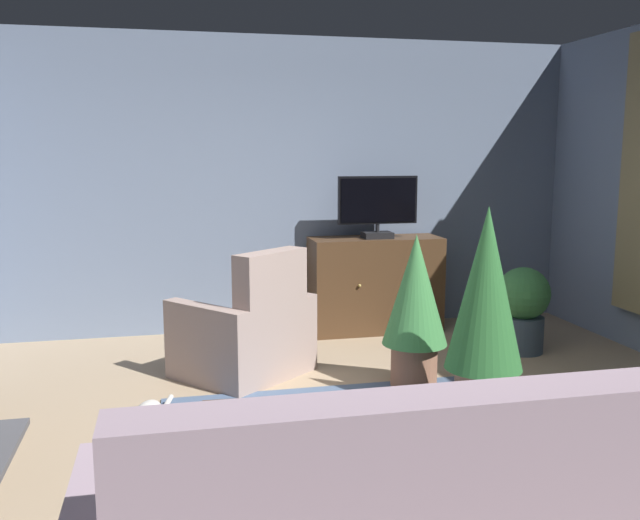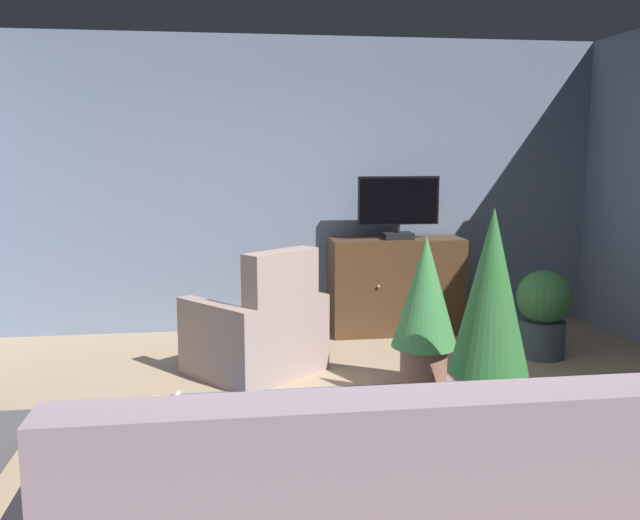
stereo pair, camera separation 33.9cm
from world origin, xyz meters
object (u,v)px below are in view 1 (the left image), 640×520
at_px(tv_remote, 307,412).
at_px(armchair_near_window, 247,335).
at_px(coffee_table, 297,425).
at_px(potted_plant_tall_palm_by_window, 485,303).
at_px(tv_cabinet, 375,287).
at_px(potted_plant_small_fern_corner, 523,306).
at_px(cat, 146,416).
at_px(potted_plant_on_hearth_side, 415,303).
at_px(television, 378,205).

bearing_deg(tv_remote, armchair_near_window, 122.13).
bearing_deg(coffee_table, potted_plant_tall_palm_by_window, 30.04).
xyz_separation_m(tv_cabinet, coffee_table, (-1.37, -3.10, -0.05)).
bearing_deg(potted_plant_small_fern_corner, cat, -161.91).
xyz_separation_m(armchair_near_window, potted_plant_small_fern_corner, (2.44, 0.10, 0.08)).
bearing_deg(tv_remote, coffee_table, -133.41).
xyz_separation_m(tv_cabinet, potted_plant_small_fern_corner, (1.05, -0.98, -0.03)).
bearing_deg(cat, tv_cabinet, 43.33).
height_order(tv_cabinet, cat, tv_cabinet).
height_order(coffee_table, potted_plant_on_hearth_side, potted_plant_on_hearth_side).
xyz_separation_m(tv_remote, cat, (-0.83, 1.06, -0.37)).
height_order(potted_plant_on_hearth_side, potted_plant_tall_palm_by_window, potted_plant_tall_palm_by_window).
height_order(tv_cabinet, potted_plant_on_hearth_side, potted_plant_on_hearth_side).
distance_m(tv_cabinet, tv_remote, 3.36).
height_order(television, armchair_near_window, television).
distance_m(television, tv_remote, 3.40).
bearing_deg(armchair_near_window, potted_plant_tall_palm_by_window, -40.32).
bearing_deg(potted_plant_small_fern_corner, tv_remote, -138.31).
bearing_deg(potted_plant_on_hearth_side, potted_plant_tall_palm_by_window, -70.29).
height_order(potted_plant_small_fern_corner, cat, potted_plant_small_fern_corner).
bearing_deg(potted_plant_on_hearth_side, coffee_table, -128.50).
bearing_deg(armchair_near_window, potted_plant_small_fern_corner, 2.30).
bearing_deg(television, tv_cabinet, 90.00).
distance_m(coffee_table, cat, 1.37).
distance_m(armchair_near_window, potted_plant_small_fern_corner, 2.44).
xyz_separation_m(coffee_table, armchair_near_window, (-0.02, 2.03, -0.07)).
height_order(tv_remote, cat, tv_remote).
height_order(tv_cabinet, television, television).
distance_m(tv_cabinet, coffee_table, 3.39).
xyz_separation_m(tv_cabinet, armchair_near_window, (-1.39, -1.08, -0.11)).
height_order(potted_plant_tall_palm_by_window, cat, potted_plant_tall_palm_by_window).
relative_size(tv_cabinet, armchair_near_window, 1.05).
xyz_separation_m(potted_plant_on_hearth_side, potted_plant_tall_palm_by_window, (0.24, -0.66, 0.13)).
distance_m(tv_cabinet, cat, 2.97).
distance_m(potted_plant_on_hearth_side, potted_plant_tall_palm_by_window, 0.71).
distance_m(potted_plant_tall_palm_by_window, cat, 2.31).
bearing_deg(tv_cabinet, coffee_table, -113.76).
xyz_separation_m(tv_remote, potted_plant_on_hearth_side, (1.12, 1.46, 0.19)).
bearing_deg(coffee_table, tv_cabinet, 66.24).
height_order(potted_plant_on_hearth_side, cat, potted_plant_on_hearth_side).
relative_size(armchair_near_window, cat, 1.93).
bearing_deg(television, armchair_near_window, -143.57).
height_order(coffee_table, armchair_near_window, armchair_near_window).
xyz_separation_m(television, cat, (-2.15, -1.97, -1.16)).
relative_size(tv_cabinet, potted_plant_tall_palm_by_window, 0.90).
bearing_deg(cat, potted_plant_small_fern_corner, 18.09).
relative_size(television, potted_plant_on_hearth_side, 0.67).
height_order(television, coffee_table, television).
bearing_deg(tv_remote, potted_plant_on_hearth_side, 82.49).
relative_size(potted_plant_tall_palm_by_window, cat, 2.26).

